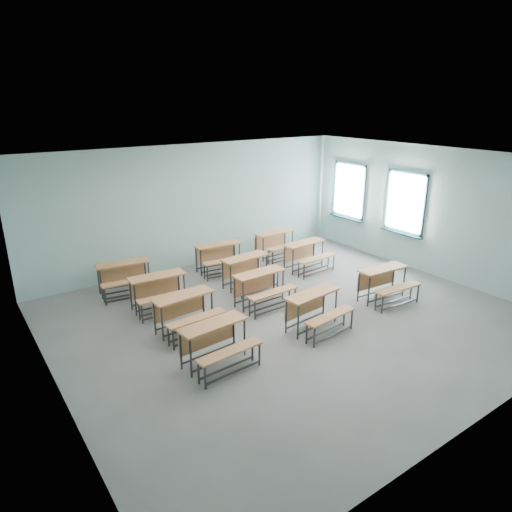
{
  "coord_description": "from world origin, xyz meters",
  "views": [
    {
      "loc": [
        -5.45,
        -6.52,
        4.28
      ],
      "look_at": [
        -0.02,
        1.2,
        1.0
      ],
      "focal_mm": 32.0,
      "sensor_mm": 36.0,
      "label": 1
    }
  ],
  "objects_px": {
    "desk_unit_r0c0": "(217,339)",
    "desk_unit_r0c1": "(316,306)",
    "desk_unit_r3c2": "(277,241)",
    "desk_unit_r2c1": "(248,267)",
    "desk_unit_r2c2": "(307,252)",
    "desk_unit_r0c2": "(386,280)",
    "desk_unit_r2c0": "(159,287)",
    "desk_unit_r1c0": "(186,308)",
    "desk_unit_r3c0": "(125,274)",
    "desk_unit_r1c1": "(262,284)",
    "desk_unit_r3c1": "(220,254)"
  },
  "relations": [
    {
      "from": "desk_unit_r3c0",
      "to": "desk_unit_r3c2",
      "type": "height_order",
      "value": "same"
    },
    {
      "from": "desk_unit_r0c1",
      "to": "desk_unit_r1c0",
      "type": "height_order",
      "value": "same"
    },
    {
      "from": "desk_unit_r1c1",
      "to": "desk_unit_r2c0",
      "type": "bearing_deg",
      "value": 148.19
    },
    {
      "from": "desk_unit_r1c0",
      "to": "desk_unit_r3c1",
      "type": "distance_m",
      "value": 3.23
    },
    {
      "from": "desk_unit_r0c0",
      "to": "desk_unit_r2c2",
      "type": "xyz_separation_m",
      "value": [
        4.22,
        2.56,
        0.0
      ]
    },
    {
      "from": "desk_unit_r0c1",
      "to": "desk_unit_r2c0",
      "type": "distance_m",
      "value": 3.32
    },
    {
      "from": "desk_unit_r0c0",
      "to": "desk_unit_r3c2",
      "type": "bearing_deg",
      "value": 38.3
    },
    {
      "from": "desk_unit_r1c0",
      "to": "desk_unit_r1c1",
      "type": "height_order",
      "value": "same"
    },
    {
      "from": "desk_unit_r2c1",
      "to": "desk_unit_r3c2",
      "type": "height_order",
      "value": "same"
    },
    {
      "from": "desk_unit_r0c0",
      "to": "desk_unit_r0c2",
      "type": "height_order",
      "value": "same"
    },
    {
      "from": "desk_unit_r2c2",
      "to": "desk_unit_r3c2",
      "type": "bearing_deg",
      "value": 87.58
    },
    {
      "from": "desk_unit_r0c1",
      "to": "desk_unit_r2c1",
      "type": "height_order",
      "value": "same"
    },
    {
      "from": "desk_unit_r1c0",
      "to": "desk_unit_r2c0",
      "type": "xyz_separation_m",
      "value": [
        -0.01,
        1.23,
        0.0
      ]
    },
    {
      "from": "desk_unit_r1c1",
      "to": "desk_unit_r2c1",
      "type": "distance_m",
      "value": 1.07
    },
    {
      "from": "desk_unit_r1c0",
      "to": "desk_unit_r0c0",
      "type": "bearing_deg",
      "value": -97.84
    },
    {
      "from": "desk_unit_r0c0",
      "to": "desk_unit_r2c0",
      "type": "height_order",
      "value": "same"
    },
    {
      "from": "desk_unit_r0c2",
      "to": "desk_unit_r2c1",
      "type": "xyz_separation_m",
      "value": [
        -2.06,
        2.39,
        0.0
      ]
    },
    {
      "from": "desk_unit_r3c0",
      "to": "desk_unit_r3c1",
      "type": "relative_size",
      "value": 1.0
    },
    {
      "from": "desk_unit_r1c0",
      "to": "desk_unit_r2c0",
      "type": "height_order",
      "value": "same"
    },
    {
      "from": "desk_unit_r1c0",
      "to": "desk_unit_r2c1",
      "type": "distance_m",
      "value": 2.49
    },
    {
      "from": "desk_unit_r2c2",
      "to": "desk_unit_r3c1",
      "type": "relative_size",
      "value": 0.97
    },
    {
      "from": "desk_unit_r3c1",
      "to": "desk_unit_r0c1",
      "type": "bearing_deg",
      "value": -84.45
    },
    {
      "from": "desk_unit_r0c2",
      "to": "desk_unit_r2c0",
      "type": "xyz_separation_m",
      "value": [
        -4.27,
        2.46,
        0.0
      ]
    },
    {
      "from": "desk_unit_r3c2",
      "to": "desk_unit_r2c1",
      "type": "bearing_deg",
      "value": -148.54
    },
    {
      "from": "desk_unit_r1c0",
      "to": "desk_unit_r2c2",
      "type": "bearing_deg",
      "value": 13.75
    },
    {
      "from": "desk_unit_r0c1",
      "to": "desk_unit_r0c2",
      "type": "distance_m",
      "value": 2.18
    },
    {
      "from": "desk_unit_r0c2",
      "to": "desk_unit_r1c0",
      "type": "distance_m",
      "value": 4.43
    },
    {
      "from": "desk_unit_r1c0",
      "to": "desk_unit_r2c1",
      "type": "height_order",
      "value": "same"
    },
    {
      "from": "desk_unit_r3c1",
      "to": "desk_unit_r2c1",
      "type": "bearing_deg",
      "value": -81.53
    },
    {
      "from": "desk_unit_r0c1",
      "to": "desk_unit_r2c1",
      "type": "xyz_separation_m",
      "value": [
        0.12,
        2.51,
        0.0
      ]
    },
    {
      "from": "desk_unit_r0c2",
      "to": "desk_unit_r2c2",
      "type": "height_order",
      "value": "same"
    },
    {
      "from": "desk_unit_r3c2",
      "to": "desk_unit_r1c1",
      "type": "bearing_deg",
      "value": -136.58
    },
    {
      "from": "desk_unit_r0c1",
      "to": "desk_unit_r2c0",
      "type": "relative_size",
      "value": 1.02
    },
    {
      "from": "desk_unit_r2c0",
      "to": "desk_unit_r3c0",
      "type": "bearing_deg",
      "value": 108.34
    },
    {
      "from": "desk_unit_r2c1",
      "to": "desk_unit_r0c1",
      "type": "bearing_deg",
      "value": -96.96
    },
    {
      "from": "desk_unit_r0c1",
      "to": "desk_unit_r3c0",
      "type": "xyz_separation_m",
      "value": [
        -2.41,
        3.8,
        0.0
      ]
    },
    {
      "from": "desk_unit_r1c1",
      "to": "desk_unit_r2c2",
      "type": "bearing_deg",
      "value": 24.4
    },
    {
      "from": "desk_unit_r3c1",
      "to": "desk_unit_r3c2",
      "type": "relative_size",
      "value": 1.03
    },
    {
      "from": "desk_unit_r2c0",
      "to": "desk_unit_r2c1",
      "type": "bearing_deg",
      "value": 1.92
    },
    {
      "from": "desk_unit_r2c1",
      "to": "desk_unit_r3c0",
      "type": "distance_m",
      "value": 2.83
    },
    {
      "from": "desk_unit_r2c0",
      "to": "desk_unit_r2c1",
      "type": "xyz_separation_m",
      "value": [
        2.21,
        -0.07,
        0.0
      ]
    },
    {
      "from": "desk_unit_r0c2",
      "to": "desk_unit_r2c2",
      "type": "xyz_separation_m",
      "value": [
        -0.16,
        2.45,
        0.0
      ]
    },
    {
      "from": "desk_unit_r1c1",
      "to": "desk_unit_r3c0",
      "type": "distance_m",
      "value": 3.19
    },
    {
      "from": "desk_unit_r1c1",
      "to": "desk_unit_r2c2",
      "type": "height_order",
      "value": "same"
    },
    {
      "from": "desk_unit_r0c2",
      "to": "desk_unit_r3c0",
      "type": "bearing_deg",
      "value": 145.29
    },
    {
      "from": "desk_unit_r3c0",
      "to": "desk_unit_r3c2",
      "type": "distance_m",
      "value": 4.39
    },
    {
      "from": "desk_unit_r0c0",
      "to": "desk_unit_r0c1",
      "type": "relative_size",
      "value": 0.98
    },
    {
      "from": "desk_unit_r2c0",
      "to": "desk_unit_r0c1",
      "type": "bearing_deg",
      "value": -47.23
    },
    {
      "from": "desk_unit_r2c0",
      "to": "desk_unit_r3c2",
      "type": "xyz_separation_m",
      "value": [
        4.08,
        1.22,
        0.0
      ]
    },
    {
      "from": "desk_unit_r0c1",
      "to": "desk_unit_r3c1",
      "type": "relative_size",
      "value": 0.99
    }
  ]
}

